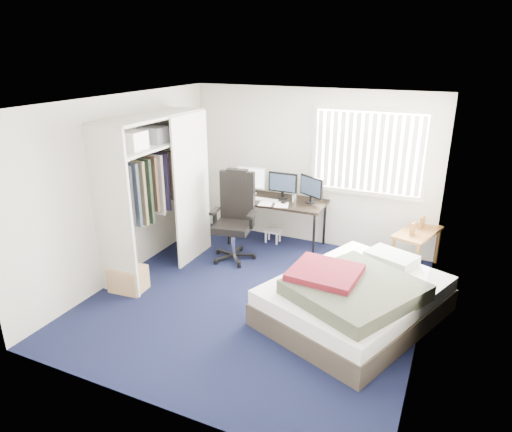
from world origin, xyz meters
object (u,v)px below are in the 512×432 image
object	(u,v)px
desk	(277,198)
nightstand	(417,235)
office_chair	(235,225)
bed	(354,297)

from	to	relation	value
desk	nightstand	world-z (taller)	desk
office_chair	nightstand	world-z (taller)	office_chair
desk	nightstand	bearing A→B (deg)	0.17
nightstand	bed	bearing A→B (deg)	-106.44
nightstand	bed	distance (m)	1.79
nightstand	office_chair	bearing A→B (deg)	-164.04
office_chair	nightstand	xyz separation A→B (m)	(2.57, 0.74, 0.00)
bed	desk	bearing A→B (deg)	134.67
desk	bed	bearing A→B (deg)	-45.33
office_chair	bed	bearing A→B (deg)	-24.91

